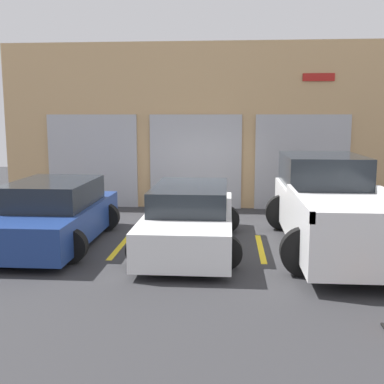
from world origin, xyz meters
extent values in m
plane|color=#2D2D30|center=(0.00, 0.00, 0.00)|extent=(28.00, 28.00, 0.00)
cube|color=tan|center=(0.00, 3.30, 2.44)|extent=(12.06, 0.60, 4.89)
cube|color=#ADADB2|center=(-3.33, 2.96, 1.40)|extent=(2.73, 0.08, 2.79)
cube|color=#ADADB2|center=(-0.20, 2.96, 1.40)|extent=(2.73, 0.08, 2.79)
cube|color=#ADADB2|center=(2.93, 2.96, 1.40)|extent=(2.73, 0.08, 2.79)
cube|color=#B21E19|center=(3.32, 2.97, 3.84)|extent=(0.90, 0.03, 0.22)
cube|color=white|center=(2.97, -1.45, 0.69)|extent=(1.91, 5.52, 0.91)
cube|color=#1E2328|center=(2.97, 0.07, 1.50)|extent=(1.75, 2.48, 0.70)
cube|color=white|center=(2.06, -2.69, 1.24)|extent=(0.08, 3.04, 0.18)
cube|color=white|center=(2.97, -4.17, 1.24)|extent=(1.91, 0.08, 0.18)
cylinder|color=black|center=(2.13, 0.27, 0.43)|extent=(0.86, 0.22, 0.86)
cylinder|color=black|center=(3.81, 0.27, 0.43)|extent=(0.86, 0.22, 0.86)
cylinder|color=black|center=(2.13, -3.16, 0.43)|extent=(0.86, 0.22, 0.86)
cube|color=white|center=(0.00, -1.45, 0.48)|extent=(1.73, 4.59, 0.68)
cube|color=#1E2328|center=(0.00, -1.33, 1.06)|extent=(1.53, 2.52, 0.49)
cylinder|color=black|center=(-0.76, -0.02, 0.31)|extent=(0.62, 0.22, 0.62)
cylinder|color=black|center=(0.76, -0.02, 0.31)|extent=(0.62, 0.22, 0.62)
cylinder|color=black|center=(-0.76, -2.87, 0.31)|extent=(0.62, 0.22, 0.62)
cylinder|color=black|center=(0.76, -2.87, 0.31)|extent=(0.62, 0.22, 0.62)
cube|color=navy|center=(-2.97, -1.45, 0.49)|extent=(1.84, 4.24, 0.69)
cube|color=#1E2328|center=(-2.97, -1.34, 1.10)|extent=(1.62, 2.33, 0.53)
cylinder|color=black|center=(-3.78, -0.13, 0.33)|extent=(0.66, 0.22, 0.66)
cylinder|color=black|center=(-2.16, -0.13, 0.33)|extent=(0.66, 0.22, 0.66)
cylinder|color=black|center=(-2.16, -2.76, 0.33)|extent=(0.66, 0.22, 0.66)
cube|color=gold|center=(-1.49, -1.45, 0.00)|extent=(0.12, 2.20, 0.01)
cube|color=gold|center=(1.49, -1.45, 0.00)|extent=(0.12, 2.20, 0.01)
camera|label=1|loc=(0.81, -11.31, 2.74)|focal=45.00mm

